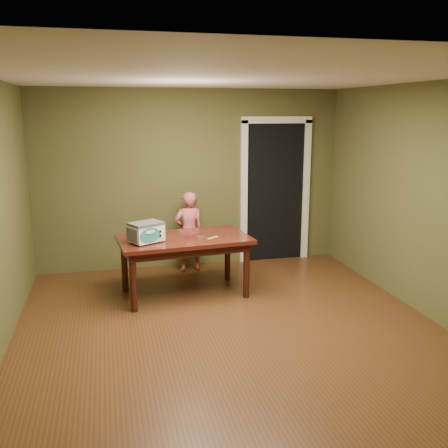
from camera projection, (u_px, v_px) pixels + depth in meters
name	position (u px, v px, depth m)	size (l,w,h in m)	color
floor	(233.00, 333.00, 5.23)	(5.00, 5.00, 0.00)	#4E2E16
room_shell	(234.00, 171.00, 4.85)	(4.52, 5.02, 2.61)	#4B4E29
doorway	(269.00, 190.00, 7.93)	(1.10, 0.66, 2.25)	black
dining_table	(184.00, 245.00, 6.21)	(1.68, 1.05, 0.75)	black
toy_oven	(146.00, 232.00, 5.91)	(0.46, 0.41, 0.24)	#4C4F54
baking_pan	(200.00, 237.00, 6.13)	(0.10, 0.10, 0.02)	silver
spatula	(213.00, 238.00, 6.14)	(0.18, 0.03, 0.01)	#D2BA5B
child	(189.00, 232.00, 7.16)	(0.43, 0.28, 1.17)	#D55866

